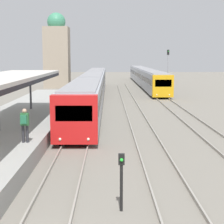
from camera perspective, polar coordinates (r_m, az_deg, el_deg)
person_on_platform at (r=18.51m, az=-13.17°, el=-1.59°), size 0.40×0.40×1.66m
train_near at (r=44.66m, az=-2.93°, el=4.14°), size 2.58×49.31×3.06m
train_far at (r=67.16m, az=5.00°, el=5.49°), size 2.52×45.68×3.01m
signal_post_near at (r=12.20m, az=1.44°, el=-9.71°), size 0.20×0.21×1.92m
signal_mast_far at (r=52.77m, az=8.51°, el=6.87°), size 0.28×0.29×6.00m
distant_domed_building at (r=62.45m, az=-8.38°, el=8.93°), size 4.00×4.00×12.10m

